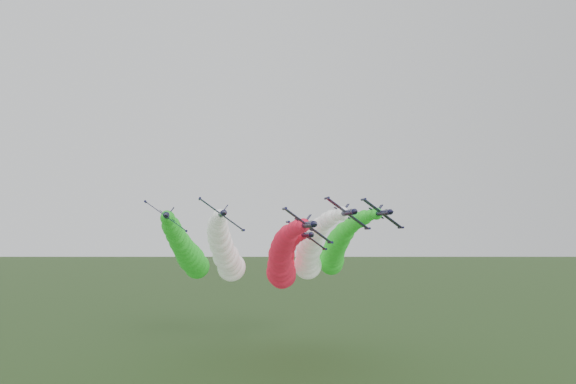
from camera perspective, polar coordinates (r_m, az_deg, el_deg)
name	(u,v)px	position (r m, az deg, el deg)	size (l,w,h in m)	color
jet_lead	(282,263)	(140.89, -0.65, -7.18)	(15.30, 75.68, 19.12)	black
jet_inner_left	(226,253)	(147.64, -6.36, -6.18)	(15.82, 76.20, 19.64)	black
jet_inner_right	(310,252)	(151.43, 2.26, -6.11)	(15.85, 76.23, 19.67)	black
jet_outer_left	(188,253)	(156.94, -10.16, -6.11)	(15.53, 75.92, 19.35)	black
jet_outer_right	(336,249)	(158.83, 4.93, -5.82)	(15.39, 75.77, 19.21)	black
jet_trail	(284,264)	(162.53, -0.39, -7.34)	(15.40, 75.78, 19.22)	black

